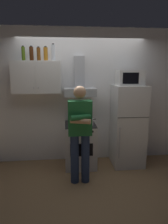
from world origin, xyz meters
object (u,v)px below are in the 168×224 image
refrigerator (128,126)px  person_standing (80,132)px  cooking_pot (88,122)px  bottle_beer_brown (39,54)px  stove_oven (80,145)px  microwave (130,78)px  upper_cabinet (37,77)px  bottle_liquor_amber (46,54)px  bottle_rum_dark (31,54)px  bottle_olive_oil (23,54)px  bottle_vodka_clear (53,53)px  range_hood (80,85)px

refrigerator → person_standing: size_ratio=0.98×
cooking_pot → bottle_beer_brown: bottle_beer_brown is taller
stove_oven → refrigerator: refrigerator is taller
bottle_beer_brown → microwave: bearing=-2.9°
upper_cabinet → bottle_liquor_amber: 0.46m
stove_oven → bottle_liquor_amber: bearing=167.2°
bottle_rum_dark → bottle_liquor_amber: bottle_rum_dark is taller
refrigerator → person_standing: 1.17m
bottle_beer_brown → person_standing: bearing=-45.6°
upper_cabinet → bottle_rum_dark: size_ratio=3.41×
upper_cabinet → bottle_olive_oil: bottle_olive_oil is taller
refrigerator → bottle_liquor_amber: (-1.57, 0.14, 1.37)m
bottle_beer_brown → bottle_vodka_clear: size_ratio=0.82×
refrigerator → bottle_beer_brown: bottle_beer_brown is taller
microwave → bottle_vodka_clear: bearing=176.5°
bottle_rum_dark → bottle_liquor_amber: 0.25m
upper_cabinet → bottle_beer_brown: (0.05, -0.02, 0.42)m
microwave → person_standing: (-1.00, -0.62, -0.84)m
stove_oven → person_standing: bearing=-94.7°
cooking_pot → bottle_vodka_clear: (-0.61, 0.23, 1.26)m
upper_cabinet → person_standing: bearing=-44.3°
microwave → bottle_liquor_amber: size_ratio=1.83×
refrigerator → cooking_pot: 0.84m
range_hood → person_standing: 1.01m
stove_oven → microwave: 1.62m
refrigerator → bottle_liquor_amber: bottle_liquor_amber is taller
bottle_rum_dark → refrigerator: bearing=-3.7°
refrigerator → microwave: (-0.00, 0.02, 0.94)m
upper_cabinet → bottle_liquor_amber: bearing=5.1°
stove_oven → range_hood: bearing=90.0°
bottle_vodka_clear → cooking_pot: bearing=-20.2°
microwave → bottle_beer_brown: bottle_beer_brown is taller
bottle_rum_dark → bottle_beer_brown: 0.13m
bottle_liquor_amber → bottle_olive_oil: bottle_olive_oil is taller
bottle_beer_brown → cooking_pot: bearing=-14.3°
stove_oven → bottle_beer_brown: bearing=172.0°
cooking_pot → refrigerator: bearing=8.3°
bottle_rum_dark → bottle_olive_oil: bearing=176.2°
upper_cabinet → bottle_liquor_amber: size_ratio=3.44×
microwave → refrigerator: bearing=-89.1°
range_hood → microwave: range_hood is taller
bottle_liquor_amber → bottle_beer_brown: bearing=-163.4°
upper_cabinet → microwave: size_ratio=1.88×
bottle_olive_oil → bottle_vodka_clear: bottle_vodka_clear is taller
bottle_liquor_amber → person_standing: bearing=-52.5°
range_hood → bottle_olive_oil: (-1.02, 0.00, 0.58)m
person_standing → bottle_rum_dark: size_ratio=6.21×
stove_oven → bottle_liquor_amber: size_ratio=3.34×
upper_cabinet → bottle_rum_dark: 0.43m
upper_cabinet → cooking_pot: 1.26m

